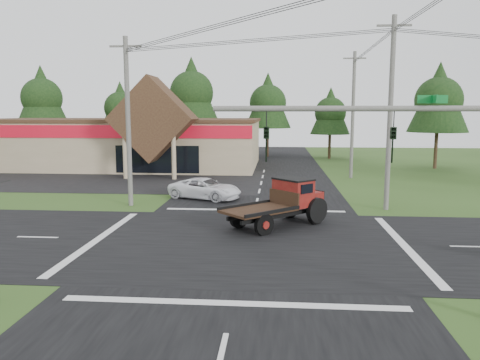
# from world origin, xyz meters

# --- Properties ---
(ground) EXTENTS (120.00, 120.00, 0.00)m
(ground) POSITION_xyz_m (0.00, 0.00, 0.00)
(ground) COLOR #2E4A1A
(ground) RESTS_ON ground
(road_ns) EXTENTS (12.00, 120.00, 0.02)m
(road_ns) POSITION_xyz_m (0.00, 0.00, 0.01)
(road_ns) COLOR black
(road_ns) RESTS_ON ground
(road_ew) EXTENTS (120.00, 12.00, 0.02)m
(road_ew) POSITION_xyz_m (0.00, 0.00, 0.01)
(road_ew) COLOR black
(road_ew) RESTS_ON ground
(parking_apron) EXTENTS (28.00, 14.00, 0.02)m
(parking_apron) POSITION_xyz_m (-14.00, 19.00, 0.01)
(parking_apron) COLOR black
(parking_apron) RESTS_ON ground
(cvs_building) EXTENTS (30.40, 18.20, 9.19)m
(cvs_building) POSITION_xyz_m (-15.70, 29.57, 2.78)
(cvs_building) COLOR #9D8C6A
(cvs_building) RESTS_ON ground
(traffic_signal_mast) EXTENTS (8.12, 0.24, 7.00)m
(traffic_signal_mast) POSITION_xyz_m (5.82, -7.50, 4.43)
(traffic_signal_mast) COLOR #595651
(traffic_signal_mast) RESTS_ON ground
(utility_pole_nw) EXTENTS (2.00, 0.30, 10.50)m
(utility_pole_nw) POSITION_xyz_m (-8.00, 8.00, 5.39)
(utility_pole_nw) COLOR #595651
(utility_pole_nw) RESTS_ON ground
(utility_pole_ne) EXTENTS (2.00, 0.30, 11.50)m
(utility_pole_ne) POSITION_xyz_m (8.00, 8.00, 5.89)
(utility_pole_ne) COLOR #595651
(utility_pole_ne) RESTS_ON ground
(utility_pole_n) EXTENTS (2.00, 0.30, 11.20)m
(utility_pole_n) POSITION_xyz_m (8.00, 22.00, 5.74)
(utility_pole_n) COLOR #595651
(utility_pole_n) RESTS_ON ground
(tree_row_a) EXTENTS (6.72, 6.72, 12.12)m
(tree_row_a) POSITION_xyz_m (-30.00, 40.00, 8.05)
(tree_row_a) COLOR #332316
(tree_row_a) RESTS_ON ground
(tree_row_b) EXTENTS (5.60, 5.60, 10.10)m
(tree_row_b) POSITION_xyz_m (-20.00, 42.00, 6.70)
(tree_row_b) COLOR #332316
(tree_row_b) RESTS_ON ground
(tree_row_c) EXTENTS (7.28, 7.28, 13.13)m
(tree_row_c) POSITION_xyz_m (-10.00, 41.00, 8.72)
(tree_row_c) COLOR #332316
(tree_row_c) RESTS_ON ground
(tree_row_d) EXTENTS (6.16, 6.16, 11.11)m
(tree_row_d) POSITION_xyz_m (0.00, 42.00, 7.38)
(tree_row_d) COLOR #332316
(tree_row_d) RESTS_ON ground
(tree_row_e) EXTENTS (5.04, 5.04, 9.09)m
(tree_row_e) POSITION_xyz_m (8.00, 40.00, 6.03)
(tree_row_e) COLOR #332316
(tree_row_e) RESTS_ON ground
(tree_side_ne) EXTENTS (6.16, 6.16, 11.11)m
(tree_side_ne) POSITION_xyz_m (18.00, 30.00, 7.38)
(tree_side_ne) COLOR #332316
(tree_side_ne) RESTS_ON ground
(antique_flatbed_truck) EXTENTS (5.88, 5.71, 2.48)m
(antique_flatbed_truck) POSITION_xyz_m (1.31, 3.13, 1.24)
(antique_flatbed_truck) COLOR #5A0D0C
(antique_flatbed_truck) RESTS_ON ground
(white_pickup) EXTENTS (5.58, 4.09, 1.41)m
(white_pickup) POSITION_xyz_m (-3.61, 10.71, 0.71)
(white_pickup) COLOR white
(white_pickup) RESTS_ON ground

